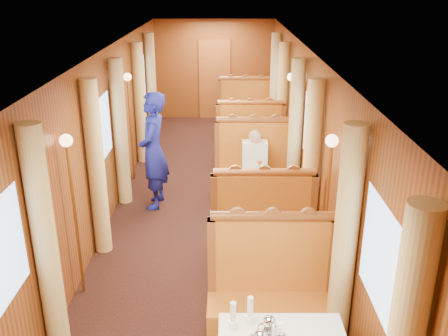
{
  "coord_description": "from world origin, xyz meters",
  "views": [
    {
      "loc": [
        0.28,
        -6.74,
        3.51
      ],
      "look_at": [
        0.26,
        -0.41,
        1.05
      ],
      "focal_mm": 40.0,
      "sensor_mm": 36.0,
      "label": 1
    }
  ],
  "objects_px": {
    "banquette_mid_aft": "(254,172)",
    "banquette_far_fwd": "(250,144)",
    "table_mid": "(257,200)",
    "steward": "(153,151)",
    "teapot_back": "(269,328)",
    "banquette_mid_fwd": "(262,230)",
    "banquette_far_aft": "(246,117)",
    "rose_vase_mid": "(259,166)",
    "passenger": "(255,159)",
    "banquette_near_aft": "(271,299)",
    "rose_vase_far": "(247,106)",
    "table_far": "(247,131)"
  },
  "relations": [
    {
      "from": "banquette_far_fwd",
      "to": "passenger",
      "type": "relative_size",
      "value": 1.76
    },
    {
      "from": "table_mid",
      "to": "banquette_far_fwd",
      "type": "distance_m",
      "value": 2.49
    },
    {
      "from": "table_mid",
      "to": "banquette_far_fwd",
      "type": "bearing_deg",
      "value": 90.0
    },
    {
      "from": "table_mid",
      "to": "teapot_back",
      "type": "xyz_separation_m",
      "value": [
        -0.11,
        -3.42,
        0.45
      ]
    },
    {
      "from": "table_far",
      "to": "rose_vase_far",
      "type": "distance_m",
      "value": 0.55
    },
    {
      "from": "rose_vase_mid",
      "to": "passenger",
      "type": "relative_size",
      "value": 0.47
    },
    {
      "from": "steward",
      "to": "passenger",
      "type": "distance_m",
      "value": 1.62
    },
    {
      "from": "banquette_near_aft",
      "to": "table_far",
      "type": "xyz_separation_m",
      "value": [
        0.0,
        5.99,
        -0.05
      ]
    },
    {
      "from": "banquette_near_aft",
      "to": "rose_vase_mid",
      "type": "bearing_deg",
      "value": 89.5
    },
    {
      "from": "banquette_mid_aft",
      "to": "teapot_back",
      "type": "distance_m",
      "value": 4.46
    },
    {
      "from": "banquette_far_fwd",
      "to": "banquette_far_aft",
      "type": "distance_m",
      "value": 2.03
    },
    {
      "from": "banquette_near_aft",
      "to": "rose_vase_mid",
      "type": "relative_size",
      "value": 3.72
    },
    {
      "from": "table_far",
      "to": "banquette_far_fwd",
      "type": "bearing_deg",
      "value": -90.0
    },
    {
      "from": "passenger",
      "to": "steward",
      "type": "bearing_deg",
      "value": -174.03
    },
    {
      "from": "banquette_mid_fwd",
      "to": "teapot_back",
      "type": "distance_m",
      "value": 2.44
    },
    {
      "from": "banquette_far_fwd",
      "to": "rose_vase_far",
      "type": "bearing_deg",
      "value": 91.05
    },
    {
      "from": "banquette_mid_aft",
      "to": "banquette_far_fwd",
      "type": "relative_size",
      "value": 1.0
    },
    {
      "from": "banquette_far_fwd",
      "to": "banquette_mid_aft",
      "type": "bearing_deg",
      "value": -90.0
    },
    {
      "from": "rose_vase_far",
      "to": "steward",
      "type": "xyz_separation_m",
      "value": [
        -1.58,
        -2.86,
        0.01
      ]
    },
    {
      "from": "table_far",
      "to": "rose_vase_mid",
      "type": "xyz_separation_m",
      "value": [
        0.02,
        -3.5,
        0.55
      ]
    },
    {
      "from": "rose_vase_mid",
      "to": "table_far",
      "type": "bearing_deg",
      "value": 90.36
    },
    {
      "from": "table_mid",
      "to": "rose_vase_mid",
      "type": "bearing_deg",
      "value": 6.25
    },
    {
      "from": "table_mid",
      "to": "passenger",
      "type": "distance_m",
      "value": 0.87
    },
    {
      "from": "banquette_far_fwd",
      "to": "rose_vase_mid",
      "type": "height_order",
      "value": "banquette_far_fwd"
    },
    {
      "from": "passenger",
      "to": "table_mid",
      "type": "bearing_deg",
      "value": -90.0
    },
    {
      "from": "table_mid",
      "to": "passenger",
      "type": "xyz_separation_m",
      "value": [
        -0.0,
        0.79,
        0.37
      ]
    },
    {
      "from": "teapot_back",
      "to": "table_mid",
      "type": "bearing_deg",
      "value": 81.57
    },
    {
      "from": "banquette_far_aft",
      "to": "table_far",
      "type": "bearing_deg",
      "value": -90.0
    },
    {
      "from": "banquette_mid_fwd",
      "to": "rose_vase_mid",
      "type": "bearing_deg",
      "value": 88.77
    },
    {
      "from": "teapot_back",
      "to": "banquette_near_aft",
      "type": "bearing_deg",
      "value": 76.63
    },
    {
      "from": "banquette_far_aft",
      "to": "teapot_back",
      "type": "height_order",
      "value": "banquette_far_aft"
    },
    {
      "from": "banquette_far_fwd",
      "to": "banquette_far_aft",
      "type": "relative_size",
      "value": 1.0
    },
    {
      "from": "table_far",
      "to": "rose_vase_far",
      "type": "xyz_separation_m",
      "value": [
        -0.02,
        -0.02,
        0.55
      ]
    },
    {
      "from": "banquette_far_aft",
      "to": "teapot_back",
      "type": "relative_size",
      "value": 7.68
    },
    {
      "from": "banquette_mid_fwd",
      "to": "passenger",
      "type": "bearing_deg",
      "value": 90.0
    },
    {
      "from": "teapot_back",
      "to": "rose_vase_far",
      "type": "xyz_separation_m",
      "value": [
        0.09,
        6.91,
        0.11
      ]
    },
    {
      "from": "banquette_near_aft",
      "to": "table_far",
      "type": "height_order",
      "value": "banquette_near_aft"
    },
    {
      "from": "banquette_far_aft",
      "to": "rose_vase_far",
      "type": "height_order",
      "value": "banquette_far_aft"
    },
    {
      "from": "banquette_far_fwd",
      "to": "banquette_far_aft",
      "type": "bearing_deg",
      "value": 90.0
    },
    {
      "from": "banquette_far_fwd",
      "to": "passenger",
      "type": "bearing_deg",
      "value": -90.0
    },
    {
      "from": "banquette_far_aft",
      "to": "rose_vase_mid",
      "type": "height_order",
      "value": "banquette_far_aft"
    },
    {
      "from": "passenger",
      "to": "banquette_far_fwd",
      "type": "bearing_deg",
      "value": 90.0
    },
    {
      "from": "banquette_mid_aft",
      "to": "passenger",
      "type": "relative_size",
      "value": 1.76
    },
    {
      "from": "steward",
      "to": "rose_vase_far",
      "type": "bearing_deg",
      "value": 152.77
    },
    {
      "from": "table_far",
      "to": "teapot_back",
      "type": "xyz_separation_m",
      "value": [
        -0.11,
        -6.92,
        0.45
      ]
    },
    {
      "from": "banquette_far_aft",
      "to": "steward",
      "type": "bearing_deg",
      "value": -112.35
    },
    {
      "from": "steward",
      "to": "banquette_mid_fwd",
      "type": "bearing_deg",
      "value": 46.06
    },
    {
      "from": "table_mid",
      "to": "steward",
      "type": "distance_m",
      "value": 1.81
    },
    {
      "from": "banquette_mid_aft",
      "to": "banquette_far_fwd",
      "type": "height_order",
      "value": "same"
    },
    {
      "from": "table_far",
      "to": "banquette_far_fwd",
      "type": "relative_size",
      "value": 0.78
    }
  ]
}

